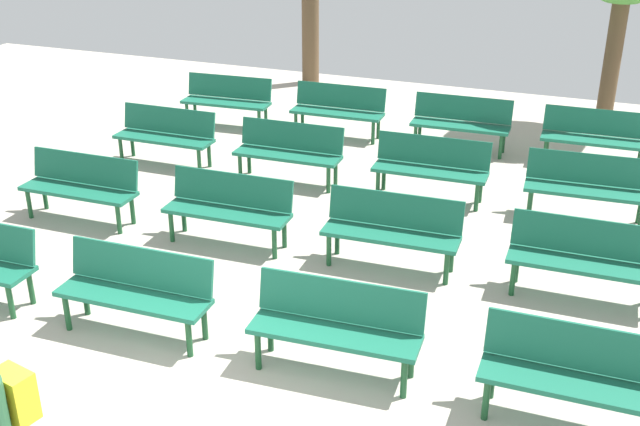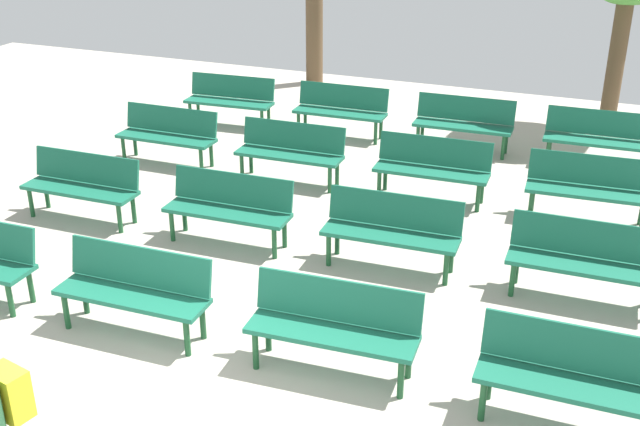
# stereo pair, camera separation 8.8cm
# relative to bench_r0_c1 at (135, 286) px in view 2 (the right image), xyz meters

# --- Properties ---
(bench_r0_c1) EXTENTS (1.61, 0.52, 0.87)m
(bench_r0_c1) POSITION_rel_bench_r0_c1_xyz_m (0.00, 0.00, 0.00)
(bench_r0_c1) COLOR #19664C
(bench_r0_c1) RESTS_ON ground_plane
(bench_r0_c2) EXTENTS (1.62, 0.57, 0.87)m
(bench_r0_c2) POSITION_rel_bench_r0_c1_xyz_m (2.10, 0.11, 0.00)
(bench_r0_c2) COLOR #19664C
(bench_r0_c2) RESTS_ON ground_plane
(bench_r0_c3) EXTENTS (1.61, 0.50, 0.87)m
(bench_r0_c3) POSITION_rel_bench_r0_c1_xyz_m (4.25, 0.12, 0.00)
(bench_r0_c3) COLOR #19664C
(bench_r0_c3) RESTS_ON ground_plane
(bench_r1_c0) EXTENTS (1.61, 0.50, 0.87)m
(bench_r1_c0) POSITION_rel_bench_r0_c1_xyz_m (-2.22, 2.08, 0.00)
(bench_r1_c0) COLOR #19664C
(bench_r1_c0) RESTS_ON ground_plane
(bench_r1_c1) EXTENTS (1.61, 0.53, 0.87)m
(bench_r1_c1) POSITION_rel_bench_r0_c1_xyz_m (-0.07, 2.16, 0.00)
(bench_r1_c1) COLOR #19664C
(bench_r1_c1) RESTS_ON ground_plane
(bench_r1_c2) EXTENTS (1.62, 0.54, 0.87)m
(bench_r1_c2) POSITION_rel_bench_r0_c1_xyz_m (2.00, 2.28, 0.00)
(bench_r1_c2) COLOR #19664C
(bench_r1_c2) RESTS_ON ground_plane
(bench_r1_c3) EXTENTS (1.61, 0.50, 0.87)m
(bench_r1_c3) POSITION_rel_bench_r0_c1_xyz_m (4.14, 2.34, 0.00)
(bench_r1_c3) COLOR #19664C
(bench_r1_c3) RESTS_ON ground_plane
(bench_r2_c0) EXTENTS (1.60, 0.49, 0.87)m
(bench_r2_c0) POSITION_rel_bench_r0_c1_xyz_m (-2.29, 4.32, 0.00)
(bench_r2_c0) COLOR #19664C
(bench_r2_c0) RESTS_ON ground_plane
(bench_r2_c1) EXTENTS (1.61, 0.52, 0.87)m
(bench_r2_c1) POSITION_rel_bench_r0_c1_xyz_m (-0.18, 4.32, 0.00)
(bench_r2_c1) COLOR #19664C
(bench_r2_c1) RESTS_ON ground_plane
(bench_r2_c2) EXTENTS (1.61, 0.53, 0.87)m
(bench_r2_c2) POSITION_rel_bench_r0_c1_xyz_m (1.93, 4.44, 0.00)
(bench_r2_c2) COLOR #19664C
(bench_r2_c2) RESTS_ON ground_plane
(bench_r2_c3) EXTENTS (1.62, 0.57, 0.87)m
(bench_r2_c3) POSITION_rel_bench_r0_c1_xyz_m (4.03, 4.49, 0.00)
(bench_r2_c3) COLOR #19664C
(bench_r2_c3) RESTS_ON ground_plane
(bench_r3_c0) EXTENTS (1.63, 0.58, 0.87)m
(bench_r3_c0) POSITION_rel_bench_r0_c1_xyz_m (-2.29, 6.42, 0.00)
(bench_r3_c0) COLOR #19664C
(bench_r3_c0) RESTS_ON ground_plane
(bench_r3_c1) EXTENTS (1.61, 0.52, 0.87)m
(bench_r3_c1) POSITION_rel_bench_r0_c1_xyz_m (-0.22, 6.56, 0.00)
(bench_r3_c1) COLOR #19664C
(bench_r3_c1) RESTS_ON ground_plane
(bench_r3_c2) EXTENTS (1.61, 0.52, 0.87)m
(bench_r3_c2) POSITION_rel_bench_r0_c1_xyz_m (1.90, 6.62, 0.00)
(bench_r3_c2) COLOR #19664C
(bench_r3_c2) RESTS_ON ground_plane
(bench_r3_c3) EXTENTS (1.61, 0.52, 0.87)m
(bench_r3_c3) POSITION_rel_bench_r0_c1_xyz_m (4.00, 6.65, 0.00)
(bench_r3_c3) COLOR #19664C
(bench_r3_c3) RESTS_ON ground_plane
(tree_1) EXTENTS (0.36, 0.36, 3.36)m
(tree_1) POSITION_rel_bench_r0_c1_xyz_m (-1.98, 9.68, 1.17)
(tree_1) COLOR brown
(tree_1) RESTS_ON ground_plane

